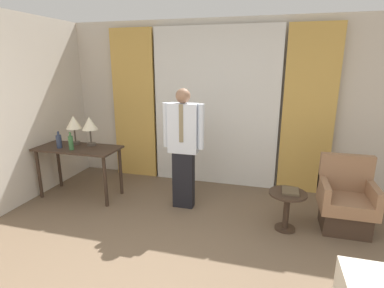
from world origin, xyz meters
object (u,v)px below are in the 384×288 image
object	(u,v)px
table_lamp_right	(90,125)
person	(183,144)
armchair	(345,203)
table_lamp_left	(74,124)
book	(290,191)
bottle_near_edge	(71,143)
desk	(79,155)
bottle_by_lamp	(59,141)
side_table	(287,204)

from	to	relation	value
table_lamp_right	person	distance (m)	1.52
person	armchair	world-z (taller)	person
table_lamp_left	armchair	xyz separation A→B (m)	(3.89, -0.12, -0.77)
table_lamp_right	person	world-z (taller)	person
armchair	book	world-z (taller)	armchair
table_lamp_right	bottle_near_edge	distance (m)	0.39
table_lamp_right	armchair	world-z (taller)	table_lamp_right
desk	armchair	bearing A→B (deg)	0.43
table_lamp_left	armchair	distance (m)	3.97
desk	book	distance (m)	3.09
bottle_by_lamp	side_table	size ratio (longest dim) A/B	0.51
bottle_near_edge	side_table	world-z (taller)	bottle_near_edge
bottle_by_lamp	desk	bearing A→B (deg)	21.70
table_lamp_right	book	distance (m)	3.02
desk	bottle_near_edge	xyz separation A→B (m)	(-0.00, -0.14, 0.23)
bottle_by_lamp	side_table	distance (m)	3.34
armchair	side_table	distance (m)	0.74
bottle_near_edge	side_table	bearing A→B (deg)	-1.10
table_lamp_right	side_table	xyz separation A→B (m)	(2.91, -0.34, -0.77)
desk	table_lamp_right	size ratio (longest dim) A/B	2.80
desk	person	world-z (taller)	person
table_lamp_left	person	size ratio (longest dim) A/B	0.26
person	bottle_by_lamp	bearing A→B (deg)	-174.83
person	book	size ratio (longest dim) A/B	7.28
person	book	bearing A→B (deg)	-10.01
armchair	side_table	size ratio (longest dim) A/B	1.84
desk	table_lamp_right	xyz separation A→B (m)	(0.14, 0.15, 0.44)
person	side_table	bearing A→B (deg)	-10.89
desk	table_lamp_left	xyz separation A→B (m)	(-0.14, 0.15, 0.44)
desk	armchair	xyz separation A→B (m)	(3.75, 0.03, -0.33)
desk	table_lamp_left	world-z (taller)	table_lamp_left
desk	side_table	world-z (taller)	desk
bottle_by_lamp	armchair	bearing A→B (deg)	1.79
table_lamp_left	side_table	xyz separation A→B (m)	(3.19, -0.34, -0.77)
person	book	world-z (taller)	person
bottle_near_edge	book	xyz separation A→B (m)	(3.08, -0.04, -0.38)
person	desk	bearing A→B (deg)	-177.42
table_lamp_right	bottle_by_lamp	world-z (taller)	table_lamp_right
table_lamp_left	table_lamp_right	xyz separation A→B (m)	(0.28, 0.00, 0.00)
bottle_by_lamp	bottle_near_edge	bearing A→B (deg)	-9.76
desk	bottle_by_lamp	xyz separation A→B (m)	(-0.24, -0.10, 0.22)
desk	table_lamp_right	bearing A→B (deg)	46.47
desk	side_table	bearing A→B (deg)	-3.69
bottle_near_edge	bottle_by_lamp	size ratio (longest dim) A/B	1.05
table_lamp_left	bottle_by_lamp	distance (m)	0.34
armchair	bottle_near_edge	bearing A→B (deg)	-177.47
armchair	book	size ratio (longest dim) A/B	3.91
armchair	table_lamp_right	bearing A→B (deg)	178.12
book	armchair	bearing A→B (deg)	17.12
desk	bottle_near_edge	world-z (taller)	bottle_near_edge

